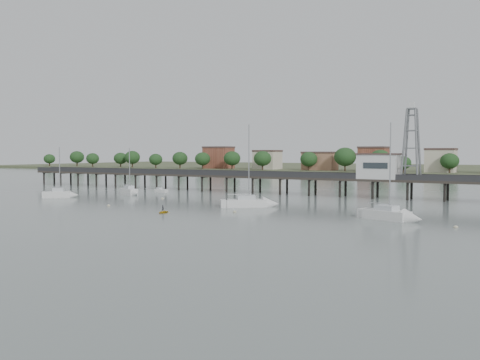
% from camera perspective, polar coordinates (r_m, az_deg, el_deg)
% --- Properties ---
extents(ground_plane, '(500.00, 500.00, 0.00)m').
position_cam_1_polar(ground_plane, '(74.31, -17.83, -4.51)').
color(ground_plane, slate).
rests_on(ground_plane, ground).
extents(pier, '(150.00, 5.00, 5.50)m').
position_cam_1_polar(pier, '(122.68, 3.20, 0.32)').
color(pier, '#2D2823').
rests_on(pier, ground).
extents(pier_building, '(8.40, 5.40, 5.30)m').
position_cam_1_polar(pier_building, '(113.75, 14.57, 1.46)').
color(pier_building, silver).
rests_on(pier_building, ground).
extents(lattice_tower, '(3.20, 3.20, 15.50)m').
position_cam_1_polar(lattice_tower, '(112.23, 17.82, 3.66)').
color(lattice_tower, slate).
rests_on(lattice_tower, ground).
extents(sailboat_a, '(6.35, 5.51, 10.99)m').
position_cam_1_polar(sailboat_a, '(118.09, -18.38, -1.46)').
color(sailboat_a, silver).
rests_on(sailboat_a, ground).
extents(sailboat_d, '(9.16, 5.25, 14.49)m').
position_cam_1_polar(sailboat_d, '(77.63, 16.28, -3.70)').
color(sailboat_d, silver).
rests_on(sailboat_d, ground).
extents(sailboat_c, '(9.08, 7.52, 15.14)m').
position_cam_1_polar(sailboat_c, '(93.02, 1.63, -2.49)').
color(sailboat_c, silver).
rests_on(sailboat_c, ground).
extents(sailboat_b, '(6.77, 4.11, 10.95)m').
position_cam_1_polar(sailboat_b, '(121.80, -11.55, -1.24)').
color(sailboat_b, silver).
rests_on(sailboat_b, ground).
extents(white_tender, '(3.33, 1.68, 1.24)m').
position_cam_1_polar(white_tender, '(127.79, -8.42, -1.14)').
color(white_tender, silver).
rests_on(white_tender, ground).
extents(yellow_dinghy, '(1.76, 0.84, 2.37)m').
position_cam_1_polar(yellow_dinghy, '(84.63, -8.22, -3.50)').
color(yellow_dinghy, yellow).
rests_on(yellow_dinghy, ground).
extents(dinghy_occupant, '(0.57, 1.05, 0.24)m').
position_cam_1_polar(dinghy_occupant, '(84.63, -8.22, -3.50)').
color(dinghy_occupant, black).
rests_on(dinghy_occupant, ground).
extents(mooring_buoys, '(85.77, 19.70, 0.39)m').
position_cam_1_polar(mooring_buoys, '(97.75, -5.18, -2.56)').
color(mooring_buoys, beige).
rests_on(mooring_buoys, ground).
extents(far_shore, '(500.00, 170.00, 10.40)m').
position_cam_1_polar(far_shore, '(294.56, 18.92, 1.17)').
color(far_shore, '#475133').
rests_on(far_shore, ground).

